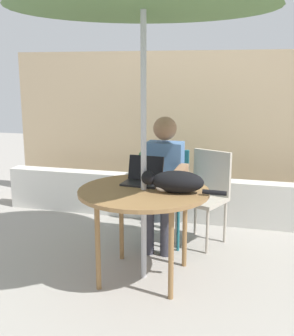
{
  "coord_description": "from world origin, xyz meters",
  "views": [
    {
      "loc": [
        0.86,
        -3.11,
        1.66
      ],
      "look_at": [
        0.0,
        0.1,
        0.89
      ],
      "focal_mm": 45.78,
      "sensor_mm": 36.0,
      "label": 1
    }
  ],
  "objects_px": {
    "laptop": "(144,175)",
    "person_seated": "(163,175)",
    "patio_table": "(144,197)",
    "chair_empty": "(207,189)",
    "cat": "(174,182)",
    "potted_plant_near_fence": "(155,176)",
    "chair_occupied": "(167,188)"
  },
  "relations": [
    {
      "from": "chair_occupied",
      "to": "cat",
      "type": "bearing_deg",
      "value": -73.91
    },
    {
      "from": "patio_table",
      "to": "chair_occupied",
      "type": "bearing_deg",
      "value": 90.0
    },
    {
      "from": "potted_plant_near_fence",
      "to": "patio_table",
      "type": "bearing_deg",
      "value": -79.82
    },
    {
      "from": "laptop",
      "to": "potted_plant_near_fence",
      "type": "distance_m",
      "value": 1.26
    },
    {
      "from": "laptop",
      "to": "potted_plant_near_fence",
      "type": "bearing_deg",
      "value": 99.34
    },
    {
      "from": "patio_table",
      "to": "person_seated",
      "type": "distance_m",
      "value": 0.68
    },
    {
      "from": "chair_empty",
      "to": "laptop",
      "type": "xyz_separation_m",
      "value": [
        -0.44,
        -0.7,
        0.28
      ]
    },
    {
      "from": "person_seated",
      "to": "patio_table",
      "type": "bearing_deg",
      "value": -90.0
    },
    {
      "from": "laptop",
      "to": "potted_plant_near_fence",
      "type": "xyz_separation_m",
      "value": [
        -0.2,
        1.21,
        -0.31
      ]
    },
    {
      "from": "chair_occupied",
      "to": "chair_empty",
      "type": "distance_m",
      "value": 0.39
    },
    {
      "from": "patio_table",
      "to": "laptop",
      "type": "distance_m",
      "value": 0.24
    },
    {
      "from": "patio_table",
      "to": "potted_plant_near_fence",
      "type": "xyz_separation_m",
      "value": [
        -0.25,
        1.41,
        -0.19
      ]
    },
    {
      "from": "chair_occupied",
      "to": "laptop",
      "type": "xyz_separation_m",
      "value": [
        -0.05,
        -0.64,
        0.28
      ]
    },
    {
      "from": "chair_occupied",
      "to": "person_seated",
      "type": "bearing_deg",
      "value": -90.0
    },
    {
      "from": "patio_table",
      "to": "chair_empty",
      "type": "bearing_deg",
      "value": 66.72
    },
    {
      "from": "person_seated",
      "to": "chair_occupied",
      "type": "bearing_deg",
      "value": 90.0
    },
    {
      "from": "chair_occupied",
      "to": "potted_plant_near_fence",
      "type": "bearing_deg",
      "value": 113.99
    },
    {
      "from": "potted_plant_near_fence",
      "to": "cat",
      "type": "bearing_deg",
      "value": -70.67
    },
    {
      "from": "person_seated",
      "to": "cat",
      "type": "xyz_separation_m",
      "value": [
        0.25,
        -0.7,
        0.13
      ]
    },
    {
      "from": "chair_empty",
      "to": "person_seated",
      "type": "bearing_deg",
      "value": -151.15
    },
    {
      "from": "patio_table",
      "to": "chair_empty",
      "type": "distance_m",
      "value": 0.98
    },
    {
      "from": "laptop",
      "to": "chair_empty",
      "type": "bearing_deg",
      "value": 57.75
    },
    {
      "from": "chair_occupied",
      "to": "potted_plant_near_fence",
      "type": "distance_m",
      "value": 0.62
    },
    {
      "from": "patio_table",
      "to": "potted_plant_near_fence",
      "type": "height_order",
      "value": "potted_plant_near_fence"
    },
    {
      "from": "chair_occupied",
      "to": "laptop",
      "type": "bearing_deg",
      "value": -94.82
    },
    {
      "from": "chair_empty",
      "to": "cat",
      "type": "height_order",
      "value": "cat"
    },
    {
      "from": "potted_plant_near_fence",
      "to": "laptop",
      "type": "bearing_deg",
      "value": -80.66
    },
    {
      "from": "laptop",
      "to": "person_seated",
      "type": "bearing_deg",
      "value": 83.62
    },
    {
      "from": "chair_empty",
      "to": "laptop",
      "type": "height_order",
      "value": "laptop"
    },
    {
      "from": "patio_table",
      "to": "chair_empty",
      "type": "height_order",
      "value": "chair_empty"
    },
    {
      "from": "chair_empty",
      "to": "potted_plant_near_fence",
      "type": "bearing_deg",
      "value": 141.11
    },
    {
      "from": "patio_table",
      "to": "cat",
      "type": "relative_size",
      "value": 1.58
    }
  ]
}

